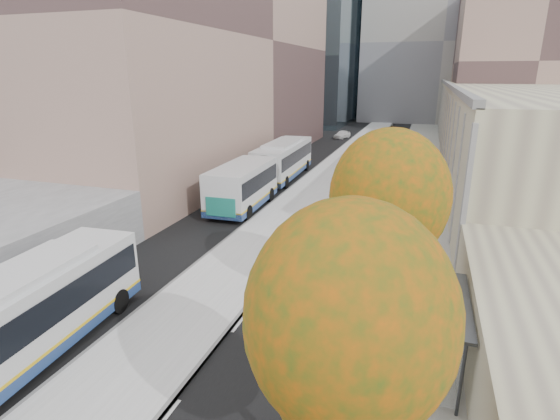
% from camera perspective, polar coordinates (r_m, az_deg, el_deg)
% --- Properties ---
extents(bus_platform, '(4.25, 150.00, 0.15)m').
position_cam_1_polar(bus_platform, '(39.27, 5.43, 3.61)').
color(bus_platform, '#B8B8B8').
rests_on(bus_platform, ground).
extents(sidewalk, '(4.75, 150.00, 0.08)m').
position_cam_1_polar(sidewalk, '(38.34, 17.15, 2.51)').
color(sidewalk, gray).
rests_on(sidewalk, ground).
extents(building_tan, '(18.00, 92.00, 8.00)m').
position_cam_1_polar(building_tan, '(67.28, 28.24, 10.80)').
color(building_tan, gray).
rests_on(building_tan, ground).
extents(building_midrise, '(24.00, 46.00, 25.00)m').
position_cam_1_polar(building_midrise, '(51.10, -14.58, 20.38)').
color(building_midrise, gray).
rests_on(building_midrise, ground).
extents(building_far_block, '(30.00, 18.00, 30.00)m').
position_cam_1_polar(building_far_block, '(98.35, 20.48, 19.66)').
color(building_far_block, gray).
rests_on(building_far_block, ground).
extents(bus_shelter, '(1.90, 4.40, 2.53)m').
position_cam_1_polar(bus_shelter, '(15.02, 20.60, -12.45)').
color(bus_shelter, '#383A3F').
rests_on(bus_shelter, sidewalk).
extents(tree_b, '(4.00, 4.00, 6.97)m').
position_cam_1_polar(tree_b, '(8.46, 9.04, -13.78)').
color(tree_b, black).
rests_on(tree_b, sidewalk).
extents(tree_c, '(4.20, 4.20, 7.28)m').
position_cam_1_polar(tree_c, '(15.77, 14.05, 1.68)').
color(tree_c, black).
rests_on(tree_c, sidewalk).
extents(bus_far, '(3.34, 19.44, 3.23)m').
position_cam_1_polar(bus_far, '(36.69, -1.51, 5.41)').
color(bus_far, silver).
rests_on(bus_far, ground).
extents(distant_car, '(2.32, 3.76, 1.19)m').
position_cam_1_polar(distant_car, '(67.51, 8.11, 9.76)').
color(distant_car, white).
rests_on(distant_car, ground).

